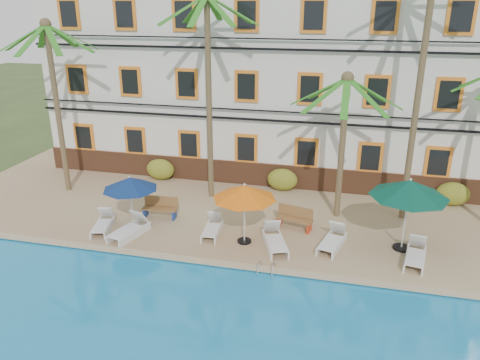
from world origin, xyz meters
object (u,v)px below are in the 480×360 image
(umbrella_red, at_px, (245,192))
(lounger_b, at_px, (130,229))
(umbrella_blue, at_px, (130,184))
(lounger_d, at_px, (275,240))
(pool_ladder, at_px, (266,272))
(umbrella_green, at_px, (409,189))
(lounger_c, at_px, (212,228))
(palm_c, at_px, (344,124))
(lounger_a, at_px, (103,224))
(bench_left, at_px, (160,207))
(palm_d, at_px, (422,62))
(palm_b, at_px, (208,72))
(lounger_e, at_px, (332,240))
(lounger_f, at_px, (416,255))
(palm_a, at_px, (54,85))
(bench_right, at_px, (295,218))

(umbrella_red, height_order, lounger_b, umbrella_red)
(umbrella_blue, distance_m, lounger_d, 6.23)
(umbrella_red, bearing_deg, pool_ladder, -57.32)
(umbrella_green, bearing_deg, lounger_c, -176.21)
(palm_c, xyz_separation_m, lounger_a, (-9.25, -3.63, -3.84))
(bench_left, bearing_deg, palm_d, 13.54)
(lounger_a, bearing_deg, palm_b, 53.75)
(palm_b, height_order, lounger_c, palm_b)
(lounger_b, xyz_separation_m, lounger_e, (7.91, 0.96, -0.01))
(lounger_c, bearing_deg, lounger_f, -2.70)
(palm_a, xyz_separation_m, bench_right, (11.51, -1.59, -4.74))
(palm_b, bearing_deg, palm_c, -7.91)
(lounger_f, height_order, bench_left, bench_left)
(umbrella_blue, relative_size, lounger_d, 1.09)
(umbrella_green, bearing_deg, lounger_f, -64.78)
(pool_ladder, bearing_deg, palm_c, 67.58)
(lounger_f, bearing_deg, palm_d, 92.50)
(palm_b, relative_size, umbrella_blue, 4.13)
(pool_ladder, bearing_deg, umbrella_blue, 160.42)
(bench_left, relative_size, pool_ladder, 2.05)
(umbrella_blue, xyz_separation_m, lounger_e, (8.14, 0.17, -1.63))
(lounger_a, height_order, bench_right, bench_right)
(palm_d, distance_m, umbrella_red, 8.50)
(lounger_e, height_order, bench_left, bench_left)
(palm_c, bearing_deg, lounger_b, -154.02)
(palm_c, xyz_separation_m, umbrella_red, (-3.38, -3.31, -2.01))
(lounger_b, bearing_deg, lounger_d, 4.24)
(palm_c, bearing_deg, palm_b, 172.09)
(palm_d, relative_size, lounger_f, 5.51)
(palm_a, relative_size, pool_ladder, 10.89)
(lounger_a, xyz_separation_m, lounger_b, (1.30, -0.25, 0.03))
(palm_b, xyz_separation_m, lounger_b, (-1.97, -4.70, -5.58))
(palm_c, relative_size, lounger_e, 3.18)
(palm_d, relative_size, lounger_d, 5.12)
(umbrella_red, xyz_separation_m, pool_ladder, (1.23, -1.92, -2.09))
(palm_c, height_order, palm_d, palm_d)
(palm_c, bearing_deg, lounger_a, -158.58)
(lounger_f, bearing_deg, palm_c, 131.58)
(umbrella_green, relative_size, lounger_f, 1.50)
(umbrella_red, height_order, lounger_f, umbrella_red)
(palm_b, distance_m, bench_left, 6.25)
(lounger_e, bearing_deg, umbrella_red, -173.28)
(umbrella_green, relative_size, lounger_b, 1.42)
(lounger_e, bearing_deg, umbrella_blue, -178.81)
(lounger_a, xyz_separation_m, lounger_e, (9.21, 0.72, 0.02))
(palm_d, distance_m, lounger_c, 10.42)
(umbrella_green, height_order, lounger_a, umbrella_green)
(umbrella_blue, xyz_separation_m, lounger_c, (3.39, 0.15, -1.65))
(palm_a, bearing_deg, lounger_a, -42.49)
(bench_right, bearing_deg, lounger_d, -106.86)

